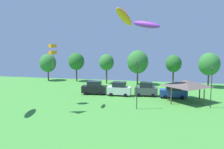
# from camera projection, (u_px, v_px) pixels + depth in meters

# --- Properties ---
(kite_flying_1) EXTENTS (1.20, 2.68, 1.43)m
(kite_flying_1) POSITION_uv_depth(u_px,v_px,m) (124.00, 17.00, 16.86)
(kite_flying_1) COLOR orange
(kite_flying_5) EXTENTS (1.31, 1.31, 3.67)m
(kite_flying_5) POSITION_uv_depth(u_px,v_px,m) (53.00, 49.00, 36.16)
(kite_flying_5) COLOR orange
(kite_flying_11) EXTENTS (4.76, 2.35, 2.92)m
(kite_flying_11) POSITION_uv_depth(u_px,v_px,m) (146.00, 25.00, 37.03)
(kite_flying_11) COLOR purple
(parked_car_leftmost) EXTENTS (4.76, 2.34, 2.51)m
(parked_car_leftmost) POSITION_uv_depth(u_px,v_px,m) (94.00, 88.00, 44.46)
(parked_car_leftmost) COLOR black
(parked_car_leftmost) RESTS_ON ground
(parked_car_second_from_left) EXTENTS (4.25, 2.09, 2.56)m
(parked_car_second_from_left) POSITION_uv_depth(u_px,v_px,m) (119.00, 89.00, 43.26)
(parked_car_second_from_left) COLOR silver
(parked_car_second_from_left) RESTS_ON ground
(parked_car_third_from_left) EXTENTS (4.21, 2.34, 2.55)m
(parked_car_third_from_left) POSITION_uv_depth(u_px,v_px,m) (146.00, 89.00, 42.98)
(parked_car_third_from_left) COLOR #4C5156
(parked_car_third_from_left) RESTS_ON ground
(parked_car_rightmost_in_row) EXTENTS (4.77, 2.30, 2.30)m
(parked_car_rightmost_in_row) POSITION_uv_depth(u_px,v_px,m) (173.00, 92.00, 41.42)
(parked_car_rightmost_in_row) COLOR #234299
(parked_car_rightmost_in_row) RESTS_ON ground
(park_pavilion) EXTENTS (6.27, 6.02, 3.60)m
(park_pavilion) POSITION_uv_depth(u_px,v_px,m) (187.00, 83.00, 38.62)
(park_pavilion) COLOR brown
(park_pavilion) RESTS_ON ground
(light_post_0) EXTENTS (0.36, 0.20, 7.00)m
(light_post_0) POSITION_uv_depth(u_px,v_px,m) (137.00, 83.00, 34.02)
(light_post_0) COLOR #2D2D33
(light_post_0) RESTS_ON ground
(light_post_1) EXTENTS (0.36, 0.20, 6.11)m
(light_post_1) POSITION_uv_depth(u_px,v_px,m) (211.00, 85.00, 34.70)
(light_post_1) COLOR #2D2D33
(light_post_1) RESTS_ON ground
(treeline_tree_0) EXTENTS (4.21, 4.21, 6.86)m
(treeline_tree_0) POSITION_uv_depth(u_px,v_px,m) (48.00, 63.00, 60.84)
(treeline_tree_0) COLOR brown
(treeline_tree_0) RESTS_ON ground
(treeline_tree_1) EXTENTS (3.96, 3.96, 7.23)m
(treeline_tree_1) POSITION_uv_depth(u_px,v_px,m) (76.00, 61.00, 59.52)
(treeline_tree_1) COLOR brown
(treeline_tree_1) RESTS_ON ground
(treeline_tree_2) EXTENTS (3.52, 3.52, 7.01)m
(treeline_tree_2) POSITION_uv_depth(u_px,v_px,m) (107.00, 62.00, 56.26)
(treeline_tree_2) COLOR brown
(treeline_tree_2) RESTS_ON ground
(treeline_tree_3) EXTENTS (4.85, 4.85, 7.98)m
(treeline_tree_3) POSITION_uv_depth(u_px,v_px,m) (138.00, 62.00, 54.47)
(treeline_tree_3) COLOR brown
(treeline_tree_3) RESTS_ON ground
(treeline_tree_4) EXTENTS (3.60, 3.60, 6.96)m
(treeline_tree_4) POSITION_uv_depth(u_px,v_px,m) (174.00, 64.00, 54.02)
(treeline_tree_4) COLOR brown
(treeline_tree_4) RESTS_ON ground
(treeline_tree_5) EXTENTS (4.51, 4.51, 7.56)m
(treeline_tree_5) POSITION_uv_depth(u_px,v_px,m) (209.00, 64.00, 51.22)
(treeline_tree_5) COLOR brown
(treeline_tree_5) RESTS_ON ground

